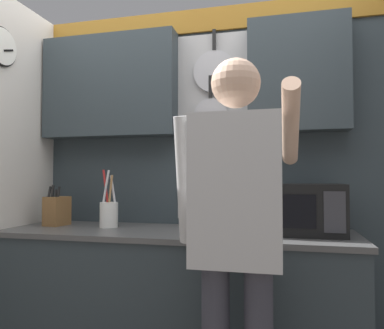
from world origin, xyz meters
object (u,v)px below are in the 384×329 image
at_px(person, 237,221).
at_px(microwave, 299,209).
at_px(knife_block, 57,211).
at_px(utensil_crock, 109,213).

bearing_deg(person, microwave, 63.82).
relative_size(knife_block, person, 0.15).
xyz_separation_m(microwave, person, (-0.28, -0.56, -0.01)).
height_order(utensil_crock, person, person).
relative_size(microwave, knife_block, 1.80).
distance_m(knife_block, utensil_crock, 0.37).
bearing_deg(utensil_crock, microwave, -0.06).
bearing_deg(microwave, knife_block, 179.97).
relative_size(microwave, person, 0.27).
height_order(microwave, knife_block, microwave).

